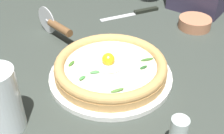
{
  "coord_description": "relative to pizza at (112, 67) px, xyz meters",
  "views": [
    {
      "loc": [
        -0.53,
        -0.21,
        0.44
      ],
      "look_at": [
        -0.02,
        -0.0,
        0.03
      ],
      "focal_mm": 47.0,
      "sensor_mm": 36.0,
      "label": 1
    }
  ],
  "objects": [
    {
      "name": "pizza_cutter",
      "position": [
        0.12,
        0.22,
        0.01
      ],
      "size": [
        0.08,
        0.14,
        0.08
      ],
      "color": "silver",
      "rests_on": "ground"
    },
    {
      "name": "drinking_glass",
      "position": [
        -0.22,
        0.14,
        0.03
      ],
      "size": [
        0.07,
        0.07,
        0.13
      ],
      "color": "silver",
      "rests_on": "ground"
    },
    {
      "name": "pizza_plate",
      "position": [
        0.0,
        -0.0,
        -0.03
      ],
      "size": [
        0.29,
        0.29,
        0.01
      ],
      "primitive_type": "cylinder",
      "color": "white",
      "rests_on": "ground"
    },
    {
      "name": "ground_plane",
      "position": [
        0.02,
        0.0,
        -0.05
      ],
      "size": [
        2.4,
        2.4,
        0.03
      ],
      "primitive_type": "cube",
      "color": "#383F39",
      "rests_on": "ground"
    },
    {
      "name": "side_bowl",
      "position": [
        0.33,
        -0.15,
        -0.02
      ],
      "size": [
        0.1,
        0.1,
        0.03
      ],
      "primitive_type": "cylinder",
      "color": "#B67654",
      "rests_on": "ground"
    },
    {
      "name": "pizza",
      "position": [
        0.0,
        0.0,
        0.0
      ],
      "size": [
        0.27,
        0.27,
        0.05
      ],
      "color": "tan",
      "rests_on": "pizza_plate"
    },
    {
      "name": "table_knife",
      "position": [
        0.36,
        0.05,
        -0.03
      ],
      "size": [
        0.16,
        0.16,
        0.01
      ],
      "color": "silver",
      "rests_on": "ground"
    }
  ]
}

